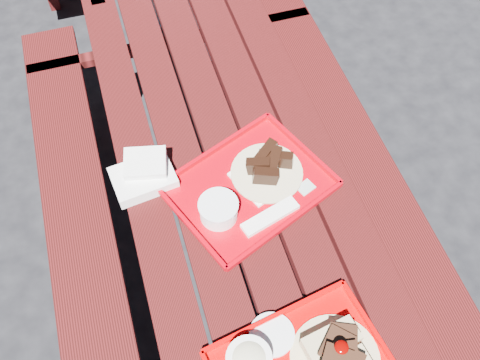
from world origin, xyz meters
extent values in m
plane|color=black|center=(0.00, 0.00, 0.00)|extent=(60.00, 60.00, 0.00)
cube|color=#430C0D|center=(-0.30, 0.00, 0.73)|extent=(0.14, 2.40, 0.04)
cube|color=#430C0D|center=(-0.15, 0.00, 0.73)|extent=(0.14, 2.40, 0.04)
cube|color=#430C0D|center=(0.00, 0.00, 0.73)|extent=(0.14, 2.40, 0.04)
cube|color=#430C0D|center=(0.15, 0.00, 0.73)|extent=(0.14, 2.40, 0.04)
cube|color=#430C0D|center=(0.30, 0.00, 0.73)|extent=(0.14, 2.40, 0.04)
cube|color=#430C0D|center=(-0.58, 0.00, 0.43)|extent=(0.25, 2.40, 0.04)
cube|color=#430C0D|center=(-0.58, 0.84, 0.21)|extent=(0.06, 0.06, 0.42)
cube|color=#430C0D|center=(0.58, 0.00, 0.43)|extent=(0.25, 2.40, 0.04)
cube|color=#430C0D|center=(0.58, 0.84, 0.21)|extent=(0.06, 0.06, 0.42)
cube|color=#430C0D|center=(-0.30, 0.96, 0.38)|extent=(0.06, 0.06, 0.75)
cube|color=#430C0D|center=(0.30, 0.96, 0.38)|extent=(0.06, 0.06, 0.75)
cube|color=#430C0D|center=(0.00, 0.96, 0.43)|extent=(1.40, 0.06, 0.04)
cube|color=#CD0001|center=(-0.03, -0.59, 0.77)|extent=(0.45, 0.09, 0.02)
cube|color=#CD0001|center=(0.22, -0.73, 0.77)|extent=(0.07, 0.35, 0.02)
cylinder|color=tan|center=(0.09, -0.75, 0.77)|extent=(0.25, 0.25, 0.01)
cube|color=tan|center=(0.09, -0.71, 0.80)|extent=(0.16, 0.10, 0.05)
ellipsoid|color=#570100|center=(0.09, -0.75, 0.89)|extent=(0.04, 0.04, 0.01)
ellipsoid|color=beige|center=(-0.14, -0.69, 0.81)|extent=(0.11, 0.11, 0.05)
cylinder|color=white|center=(-0.06, -0.64, 0.77)|extent=(0.13, 0.13, 0.01)
cube|color=#AF000C|center=(0.03, -0.15, 0.76)|extent=(0.59, 0.53, 0.01)
cube|color=#AF000C|center=(-0.04, 0.02, 0.77)|extent=(0.45, 0.19, 0.02)
cube|color=#AF000C|center=(0.10, -0.32, 0.77)|extent=(0.45, 0.19, 0.02)
cube|color=#AF000C|center=(0.25, -0.06, 0.77)|extent=(0.15, 0.35, 0.02)
cube|color=#AF000C|center=(-0.19, -0.24, 0.77)|extent=(0.15, 0.35, 0.02)
cube|color=white|center=(0.08, -0.13, 0.77)|extent=(0.21, 0.21, 0.01)
cylinder|color=#C7B88E|center=(0.10, -0.12, 0.78)|extent=(0.24, 0.24, 0.01)
cylinder|color=white|center=(-0.09, -0.22, 0.79)|extent=(0.12, 0.12, 0.06)
cylinder|color=white|center=(-0.09, -0.22, 0.83)|extent=(0.13, 0.13, 0.01)
cube|color=white|center=(0.06, -0.28, 0.77)|extent=(0.20, 0.10, 0.02)
cube|color=#AFC5C1|center=(0.21, -0.21, 0.77)|extent=(0.07, 0.06, 0.00)
cube|color=white|center=(-0.29, -0.02, 0.77)|extent=(0.22, 0.17, 0.05)
cube|color=white|center=(-0.28, 0.01, 0.81)|extent=(0.16, 0.14, 0.04)
camera|label=1|loc=(-0.27, -1.04, 2.25)|focal=40.00mm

